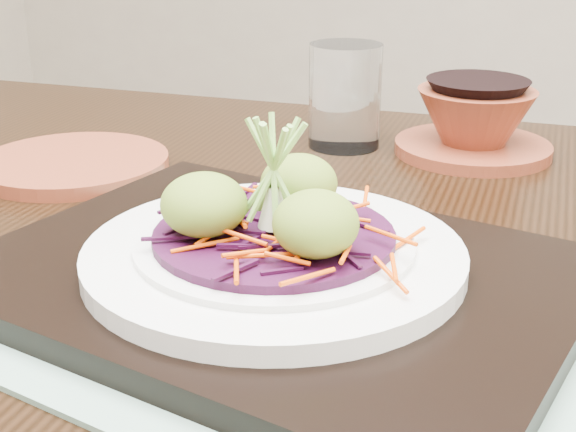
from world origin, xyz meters
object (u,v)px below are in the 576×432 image
at_px(white_plate, 274,253).
at_px(water_glass, 345,96).
at_px(serving_tray, 274,277).
at_px(terracotta_bowl_set, 474,125).
at_px(terracotta_side_plate, 74,164).
at_px(dining_table, 256,402).

xyz_separation_m(white_plate, water_glass, (-0.08, 0.32, 0.02)).
height_order(serving_tray, terracotta_bowl_set, terracotta_bowl_set).
height_order(terracotta_side_plate, water_glass, water_glass).
bearing_deg(terracotta_side_plate, dining_table, -25.02).
xyz_separation_m(serving_tray, water_glass, (-0.08, 0.32, 0.04)).
bearing_deg(terracotta_bowl_set, dining_table, -103.65).
xyz_separation_m(dining_table, white_plate, (0.03, -0.03, 0.14)).
bearing_deg(terracotta_bowl_set, water_glass, -167.30).
distance_m(serving_tray, terracotta_bowl_set, 0.35).
bearing_deg(serving_tray, dining_table, 140.87).
height_order(dining_table, serving_tray, serving_tray).
xyz_separation_m(terracotta_side_plate, terracotta_bowl_set, (0.31, 0.20, 0.02)).
height_order(dining_table, white_plate, white_plate).
height_order(dining_table, terracotta_bowl_set, terracotta_bowl_set).
bearing_deg(white_plate, terracotta_side_plate, 152.01).
bearing_deg(water_glass, dining_table, -80.92).
bearing_deg(water_glass, white_plate, -76.52).
xyz_separation_m(terracotta_side_plate, water_glass, (0.19, 0.17, 0.04)).
height_order(serving_tray, white_plate, white_plate).
height_order(terracotta_side_plate, terracotta_bowl_set, terracotta_bowl_set).
distance_m(terracotta_side_plate, water_glass, 0.26).
xyz_separation_m(dining_table, terracotta_side_plate, (-0.24, 0.11, 0.11)).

